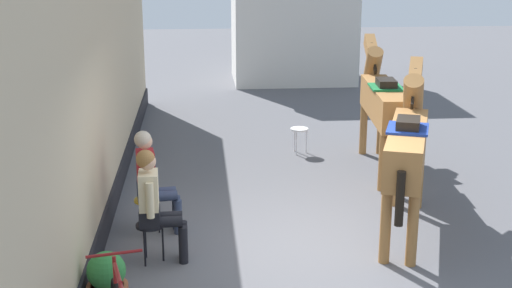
# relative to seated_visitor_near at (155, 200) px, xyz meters

# --- Properties ---
(ground_plane) EXTENTS (40.00, 40.00, 0.00)m
(ground_plane) POSITION_rel_seated_visitor_near_xyz_m (1.69, 3.11, -0.78)
(ground_plane) COLOR #56565B
(pub_facade_wall) EXTENTS (0.34, 14.00, 3.40)m
(pub_facade_wall) POSITION_rel_seated_visitor_near_xyz_m (-0.86, 1.61, 0.76)
(pub_facade_wall) COLOR #CCB793
(pub_facade_wall) RESTS_ON ground_plane
(distant_cottage) EXTENTS (3.40, 2.60, 3.50)m
(distant_cottage) POSITION_rel_seated_visitor_near_xyz_m (3.09, 11.22, 1.02)
(distant_cottage) COLOR silver
(distant_cottage) RESTS_ON ground_plane
(seated_visitor_near) EXTENTS (0.61, 0.49, 1.39)m
(seated_visitor_near) POSITION_rel_seated_visitor_near_xyz_m (0.00, 0.00, 0.00)
(seated_visitor_near) COLOR black
(seated_visitor_near) RESTS_ON ground_plane
(seated_visitor_far) EXTENTS (0.61, 0.49, 1.39)m
(seated_visitor_far) POSITION_rel_seated_visitor_near_xyz_m (-0.09, 0.85, 0.00)
(seated_visitor_far) COLOR gold
(seated_visitor_far) RESTS_ON ground_plane
(saddled_horse_near) EXTENTS (1.26, 2.87, 2.06)m
(saddled_horse_near) POSITION_rel_seated_visitor_near_xyz_m (3.20, 0.73, 0.38)
(saddled_horse_near) COLOR #9E6B38
(saddled_horse_near) RESTS_ON ground_plane
(saddled_horse_far) EXTENTS (0.61, 3.00, 2.06)m
(saddled_horse_far) POSITION_rel_seated_visitor_near_xyz_m (3.54, 3.30, 0.38)
(saddled_horse_far) COLOR #9E6B38
(saddled_horse_far) RESTS_ON ground_plane
(flower_planter_near) EXTENTS (0.43, 0.43, 0.64)m
(flower_planter_near) POSITION_rel_seated_visitor_near_xyz_m (-0.44, -1.11, -0.44)
(flower_planter_near) COLOR #A85638
(flower_planter_near) RESTS_ON ground_plane
(spare_stool_white) EXTENTS (0.32, 0.32, 0.46)m
(spare_stool_white) POSITION_rel_seated_visitor_near_xyz_m (2.31, 4.29, -0.38)
(spare_stool_white) COLOR white
(spare_stool_white) RESTS_ON ground_plane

